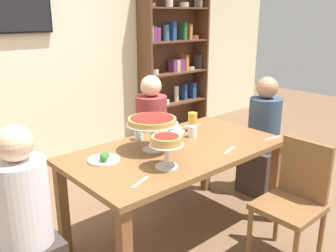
{
  "coord_description": "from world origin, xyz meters",
  "views": [
    {
      "loc": [
        -1.74,
        -1.85,
        1.7
      ],
      "look_at": [
        0.0,
        0.1,
        0.89
      ],
      "focal_mm": 38.92,
      "sensor_mm": 36.0,
      "label": 1
    }
  ],
  "objects_px": {
    "television": "(3,4)",
    "water_glass_clear_near": "(139,133)",
    "dining_table": "(177,159)",
    "deep_dish_pizza_stand": "(152,123)",
    "bookshelf": "(173,56)",
    "cutlery_fork_far": "(192,125)",
    "beer_glass_amber_tall": "(192,122)",
    "diner_head_east": "(262,145)",
    "cutlery_knife_far": "(273,138)",
    "diner_far_right": "(152,142)",
    "water_glass_clear_far": "(192,132)",
    "salad_plate_far_diner": "(170,129)",
    "diner_head_west": "(27,235)",
    "cutlery_knife_near": "(140,182)",
    "personal_pizza_stand": "(167,144)",
    "cutlery_fork_near": "(230,150)",
    "chair_near_right": "(294,197)",
    "salad_plate_near_diner": "(104,159)"
  },
  "relations": [
    {
      "from": "diner_far_right",
      "to": "cutlery_knife_far",
      "type": "bearing_deg",
      "value": 17.11
    },
    {
      "from": "beer_glass_amber_tall",
      "to": "water_glass_clear_far",
      "type": "relative_size",
      "value": 1.71
    },
    {
      "from": "diner_head_east",
      "to": "beer_glass_amber_tall",
      "type": "bearing_deg",
      "value": -16.17
    },
    {
      "from": "dining_table",
      "to": "deep_dish_pizza_stand",
      "type": "distance_m",
      "value": 0.35
    },
    {
      "from": "television",
      "to": "beer_glass_amber_tall",
      "type": "height_order",
      "value": "television"
    },
    {
      "from": "diner_far_right",
      "to": "salad_plate_near_diner",
      "type": "distance_m",
      "value": 1.15
    },
    {
      "from": "dining_table",
      "to": "water_glass_clear_near",
      "type": "relative_size",
      "value": 15.22
    },
    {
      "from": "television",
      "to": "beer_glass_amber_tall",
      "type": "bearing_deg",
      "value": -66.74
    },
    {
      "from": "cutlery_knife_near",
      "to": "cutlery_fork_far",
      "type": "distance_m",
      "value": 1.22
    },
    {
      "from": "personal_pizza_stand",
      "to": "beer_glass_amber_tall",
      "type": "xyz_separation_m",
      "value": [
        0.68,
        0.44,
        -0.08
      ]
    },
    {
      "from": "water_glass_clear_far",
      "to": "diner_head_west",
      "type": "bearing_deg",
      "value": -176.67
    },
    {
      "from": "diner_far_right",
      "to": "salad_plate_far_diner",
      "type": "distance_m",
      "value": 0.53
    },
    {
      "from": "bookshelf",
      "to": "cutlery_fork_far",
      "type": "height_order",
      "value": "bookshelf"
    },
    {
      "from": "water_glass_clear_near",
      "to": "cutlery_fork_far",
      "type": "xyz_separation_m",
      "value": [
        0.6,
        -0.01,
        -0.05
      ]
    },
    {
      "from": "salad_plate_near_diner",
      "to": "cutlery_fork_near",
      "type": "bearing_deg",
      "value": -28.85
    },
    {
      "from": "diner_head_west",
      "to": "salad_plate_near_diner",
      "type": "height_order",
      "value": "diner_head_west"
    },
    {
      "from": "salad_plate_near_diner",
      "to": "diner_far_right",
      "type": "bearing_deg",
      "value": 34.14
    },
    {
      "from": "cutlery_knife_far",
      "to": "salad_plate_far_diner",
      "type": "bearing_deg",
      "value": 135.17
    },
    {
      "from": "cutlery_fork_far",
      "to": "water_glass_clear_near",
      "type": "bearing_deg",
      "value": 16.93
    },
    {
      "from": "bookshelf",
      "to": "personal_pizza_stand",
      "type": "height_order",
      "value": "bookshelf"
    },
    {
      "from": "cutlery_knife_near",
      "to": "cutlery_fork_far",
      "type": "relative_size",
      "value": 1.0
    },
    {
      "from": "chair_near_right",
      "to": "water_glass_clear_far",
      "type": "xyz_separation_m",
      "value": [
        -0.15,
        0.85,
        0.3
      ]
    },
    {
      "from": "diner_head_east",
      "to": "personal_pizza_stand",
      "type": "height_order",
      "value": "diner_head_east"
    },
    {
      "from": "bookshelf",
      "to": "personal_pizza_stand",
      "type": "bearing_deg",
      "value": -133.08
    },
    {
      "from": "deep_dish_pizza_stand",
      "to": "television",
      "type": "bearing_deg",
      "value": 97.35
    },
    {
      "from": "diner_head_east",
      "to": "television",
      "type": "bearing_deg",
      "value": -53.47
    },
    {
      "from": "bookshelf",
      "to": "water_glass_clear_near",
      "type": "distance_m",
      "value": 2.55
    },
    {
      "from": "personal_pizza_stand",
      "to": "beer_glass_amber_tall",
      "type": "relative_size",
      "value": 1.41
    },
    {
      "from": "salad_plate_far_diner",
      "to": "deep_dish_pizza_stand",
      "type": "bearing_deg",
      "value": -147.96
    },
    {
      "from": "diner_head_west",
      "to": "cutlery_knife_far",
      "type": "height_order",
      "value": "diner_head_west"
    },
    {
      "from": "television",
      "to": "water_glass_clear_near",
      "type": "bearing_deg",
      "value": -79.54
    },
    {
      "from": "bookshelf",
      "to": "personal_pizza_stand",
      "type": "xyz_separation_m",
      "value": [
        -2.09,
        -2.23,
        -0.21
      ]
    },
    {
      "from": "water_glass_clear_near",
      "to": "dining_table",
      "type": "bearing_deg",
      "value": -73.75
    },
    {
      "from": "diner_far_right",
      "to": "water_glass_clear_near",
      "type": "distance_m",
      "value": 0.72
    },
    {
      "from": "television",
      "to": "cutlery_fork_near",
      "type": "height_order",
      "value": "television"
    },
    {
      "from": "diner_head_west",
      "to": "cutlery_fork_near",
      "type": "relative_size",
      "value": 6.39
    },
    {
      "from": "dining_table",
      "to": "salad_plate_far_diner",
      "type": "distance_m",
      "value": 0.42
    },
    {
      "from": "diner_head_west",
      "to": "personal_pizza_stand",
      "type": "xyz_separation_m",
      "value": [
        0.86,
        -0.24,
        0.41
      ]
    },
    {
      "from": "salad_plate_far_diner",
      "to": "cutlery_fork_far",
      "type": "height_order",
      "value": "salad_plate_far_diner"
    },
    {
      "from": "salad_plate_far_diner",
      "to": "cutlery_knife_far",
      "type": "relative_size",
      "value": 1.38
    },
    {
      "from": "diner_head_west",
      "to": "cutlery_knife_near",
      "type": "bearing_deg",
      "value": -26.8
    },
    {
      "from": "diner_head_east",
      "to": "salad_plate_far_diner",
      "type": "xyz_separation_m",
      "value": [
        -0.9,
        0.33,
        0.27
      ]
    },
    {
      "from": "chair_near_right",
      "to": "deep_dish_pizza_stand",
      "type": "height_order",
      "value": "deep_dish_pizza_stand"
    },
    {
      "from": "bookshelf",
      "to": "cutlery_knife_far",
      "type": "relative_size",
      "value": 12.29
    },
    {
      "from": "diner_head_west",
      "to": "chair_near_right",
      "type": "relative_size",
      "value": 1.32
    },
    {
      "from": "deep_dish_pizza_stand",
      "to": "diner_far_right",
      "type": "bearing_deg",
      "value": 51.38
    },
    {
      "from": "cutlery_fork_far",
      "to": "salad_plate_near_diner",
      "type": "bearing_deg",
      "value": 27.58
    },
    {
      "from": "diner_far_right",
      "to": "salad_plate_far_diner",
      "type": "relative_size",
      "value": 4.64
    },
    {
      "from": "deep_dish_pizza_stand",
      "to": "cutlery_fork_near",
      "type": "xyz_separation_m",
      "value": [
        0.42,
        -0.38,
        -0.21
      ]
    },
    {
      "from": "diner_far_right",
      "to": "cutlery_knife_far",
      "type": "xyz_separation_m",
      "value": [
        0.35,
        -1.12,
        0.25
      ]
    }
  ]
}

